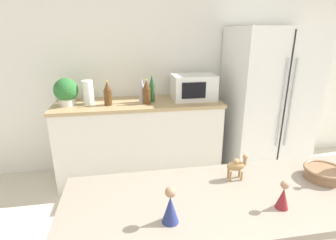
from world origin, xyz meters
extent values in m
cube|color=white|center=(0.00, 2.73, 1.27)|extent=(8.00, 0.06, 2.55)
cube|color=silver|center=(-0.32, 2.40, 0.44)|extent=(1.80, 0.60, 0.88)
cube|color=tan|center=(-0.32, 2.40, 0.90)|extent=(1.83, 0.63, 0.03)
cube|color=white|center=(1.17, 2.32, 0.85)|extent=(0.90, 0.72, 1.71)
cube|color=black|center=(1.17, 1.95, 0.85)|extent=(0.01, 0.01, 1.64)
cylinder|color=#B2B5BA|center=(1.12, 1.94, 0.94)|extent=(0.02, 0.02, 0.94)
cylinder|color=#B2B5BA|center=(1.22, 1.94, 0.94)|extent=(0.02, 0.02, 0.94)
cube|color=gray|center=(0.05, 0.53, 0.92)|extent=(1.67, 0.57, 0.03)
cylinder|color=silver|center=(-1.07, 2.38, 0.95)|extent=(0.16, 0.16, 0.07)
sphere|color=#2D7033|center=(-1.07, 2.38, 1.08)|extent=(0.25, 0.25, 0.25)
cylinder|color=white|center=(-0.85, 2.39, 1.04)|extent=(0.11, 0.11, 0.25)
cube|color=white|center=(0.31, 2.42, 1.06)|extent=(0.48, 0.36, 0.28)
cube|color=black|center=(0.26, 2.24, 1.06)|extent=(0.26, 0.01, 0.17)
cylinder|color=#2D6033|center=(-0.17, 2.39, 1.01)|extent=(0.06, 0.06, 0.19)
cone|color=#2D6033|center=(-0.17, 2.39, 1.16)|extent=(0.06, 0.06, 0.11)
cylinder|color=gold|center=(-0.17, 2.39, 1.22)|extent=(0.02, 0.02, 0.01)
cylinder|color=brown|center=(-0.65, 2.31, 1.00)|extent=(0.08, 0.08, 0.16)
cone|color=brown|center=(-0.65, 2.31, 1.12)|extent=(0.08, 0.08, 0.09)
cylinder|color=gold|center=(-0.65, 2.31, 1.17)|extent=(0.03, 0.03, 0.01)
cylinder|color=brown|center=(-0.24, 2.30, 1.00)|extent=(0.08, 0.08, 0.16)
cone|color=brown|center=(-0.24, 2.30, 1.13)|extent=(0.08, 0.08, 0.09)
cylinder|color=gold|center=(-0.24, 2.30, 1.18)|extent=(0.03, 0.03, 0.01)
cylinder|color=#B2B7BC|center=(-0.28, 2.38, 1.00)|extent=(0.06, 0.06, 0.17)
cone|color=#B2B7BC|center=(-0.28, 2.38, 1.14)|extent=(0.06, 0.06, 0.10)
cylinder|color=gold|center=(-0.28, 2.38, 1.19)|extent=(0.02, 0.02, 0.01)
cylinder|color=#8C6647|center=(0.50, 0.59, 0.96)|extent=(0.18, 0.18, 0.05)
torus|color=#8C6647|center=(0.50, 0.59, 0.99)|extent=(0.20, 0.20, 0.02)
ellipsoid|color=#A87F4C|center=(0.05, 0.66, 1.01)|extent=(0.09, 0.05, 0.05)
sphere|color=#A87F4C|center=(0.05, 0.66, 1.03)|extent=(0.04, 0.04, 0.04)
cylinder|color=#A87F4C|center=(0.10, 0.66, 1.03)|extent=(0.02, 0.02, 0.05)
sphere|color=#A87F4C|center=(0.10, 0.66, 1.06)|extent=(0.03, 0.03, 0.03)
cylinder|color=#A87F4C|center=(0.08, 0.67, 0.96)|extent=(0.01, 0.01, 0.05)
cylinder|color=#A87F4C|center=(0.08, 0.64, 0.96)|extent=(0.01, 0.01, 0.05)
cylinder|color=#A87F4C|center=(0.02, 0.67, 0.96)|extent=(0.01, 0.01, 0.05)
cylinder|color=#A87F4C|center=(0.02, 0.64, 0.96)|extent=(0.01, 0.01, 0.05)
cone|color=maroon|center=(0.15, 0.41, 0.98)|extent=(0.06, 0.06, 0.09)
sphere|color=#A37A5B|center=(0.15, 0.41, 1.05)|extent=(0.04, 0.04, 0.04)
cone|color=navy|center=(-0.33, 0.40, 0.99)|extent=(0.07, 0.07, 0.11)
sphere|color=#A37A5B|center=(-0.33, 0.40, 1.07)|extent=(0.04, 0.04, 0.04)
camera|label=1|loc=(-0.49, -0.44, 1.64)|focal=28.00mm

